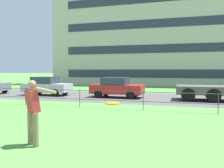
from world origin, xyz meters
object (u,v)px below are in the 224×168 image
Objects in this scene: car_red_far_left at (117,87)px; apartment_building_background at (169,29)px; car_silver_right at (46,86)px; person_thrower at (33,110)px; frisbee at (112,103)px.

apartment_building_background is (2.57, 20.01, 7.61)m from car_red_far_left.
car_silver_right is 0.12× the size of apartment_building_background.
frisbee is (2.69, -1.39, 0.49)m from person_thrower.
frisbee is 0.09× the size of car_silver_right.
frisbee is at bearing -74.70° from car_red_far_left.
car_red_far_left is at bearing -97.33° from apartment_building_background.
frisbee is 16.46m from car_silver_right.
person_thrower is 11.97m from car_red_far_left.
car_silver_right is at bearing 126.33° from frisbee.
car_red_far_left reaches higher than frisbee.
car_red_far_left is (-3.64, 13.32, -0.69)m from frisbee.
car_red_far_left is at bearing 105.30° from frisbee.
person_thrower is 0.45× the size of car_silver_right.
apartment_building_background is (-1.07, 33.32, 6.92)m from frisbee.
apartment_building_background is at bearing 66.65° from car_silver_right.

